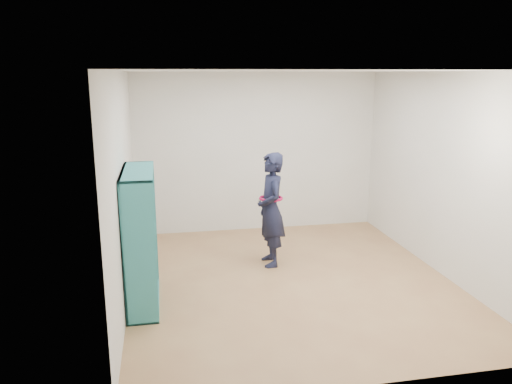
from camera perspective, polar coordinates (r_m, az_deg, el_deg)
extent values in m
plane|color=#976744|center=(6.47, 4.01, -10.06)|extent=(4.50, 4.50, 0.00)
plane|color=white|center=(5.94, 4.43, 13.63)|extent=(4.50, 4.50, 0.00)
cube|color=beige|center=(5.89, -14.95, 0.46)|extent=(0.02, 4.50, 2.60)
cube|color=beige|center=(6.86, 20.57, 1.86)|extent=(0.02, 4.50, 2.60)
cube|color=beige|center=(8.23, 0.14, 4.51)|extent=(4.00, 0.02, 2.60)
cube|color=beige|center=(4.02, 12.57, -5.39)|extent=(4.00, 0.02, 2.60)
cube|color=teal|center=(5.23, -13.21, -7.08)|extent=(0.34, 0.02, 1.55)
cube|color=teal|center=(6.31, -12.86, -3.51)|extent=(0.34, 0.02, 1.55)
cube|color=teal|center=(6.05, -12.63, -11.98)|extent=(0.34, 1.16, 0.02)
cube|color=teal|center=(5.58, -13.43, 2.31)|extent=(0.34, 1.16, 0.02)
cube|color=teal|center=(5.78, -14.58, -5.19)|extent=(0.02, 1.16, 1.55)
cube|color=teal|center=(5.59, -13.08, -5.73)|extent=(0.31, 0.02, 1.50)
cube|color=teal|center=(5.94, -12.96, -4.57)|extent=(0.31, 0.02, 1.50)
cube|color=teal|center=(5.90, -12.83, -8.58)|extent=(0.31, 1.11, 0.02)
cube|color=teal|center=(5.77, -13.02, -5.13)|extent=(0.31, 1.11, 0.02)
cube|color=teal|center=(5.66, -13.22, -1.53)|extent=(0.31, 1.11, 0.02)
cube|color=beige|center=(5.69, -12.56, -13.12)|extent=(0.21, 0.14, 0.05)
cube|color=black|center=(5.45, -12.72, -8.92)|extent=(0.17, 0.15, 0.25)
cube|color=maroon|center=(5.32, -12.92, -5.30)|extent=(0.17, 0.15, 0.22)
cube|color=silver|center=(5.29, -13.17, -2.15)|extent=(0.21, 0.14, 0.05)
cube|color=navy|center=(5.93, -12.44, -10.80)|extent=(0.17, 0.15, 0.27)
cube|color=brown|center=(5.79, -12.63, -7.43)|extent=(0.17, 0.15, 0.27)
cube|color=#BFB28C|center=(5.75, -12.85, -4.77)|extent=(0.21, 0.14, 0.05)
cube|color=#26594C|center=(5.57, -13.01, -0.37)|extent=(0.17, 0.15, 0.24)
cube|color=beige|center=(6.28, -12.36, -9.58)|extent=(0.17, 0.15, 0.24)
cube|color=black|center=(6.22, -12.57, -7.00)|extent=(0.21, 0.14, 0.05)
cube|color=maroon|center=(6.02, -12.72, -2.90)|extent=(0.17, 0.15, 0.26)
cube|color=silver|center=(5.94, -12.90, 0.44)|extent=(0.17, 0.15, 0.23)
imported|color=black|center=(6.75, 1.71, -2.03)|extent=(0.39, 0.58, 1.56)
torus|color=#B10D42|center=(6.71, 1.72, -0.72)|extent=(0.33, 0.33, 0.04)
cube|color=silver|center=(6.77, 0.37, -1.06)|extent=(0.02, 0.10, 0.12)
cube|color=black|center=(6.77, 0.37, -1.06)|extent=(0.02, 0.10, 0.12)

